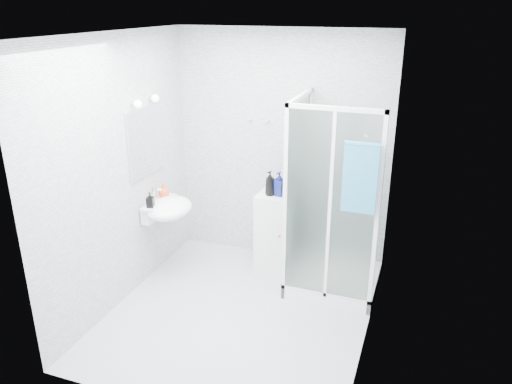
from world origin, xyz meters
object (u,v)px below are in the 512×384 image
at_px(shampoo_bottle_a, 270,183).
at_px(hand_towel, 360,176).
at_px(shampoo_bottle_b, 279,184).
at_px(shower_enclosure, 326,249).
at_px(soap_dispenser_orange, 164,190).
at_px(soap_dispenser_black, 150,200).
at_px(storage_cabinet, 274,231).
at_px(wall_basin, 167,208).

bearing_deg(shampoo_bottle_a, hand_towel, -30.88).
xyz_separation_m(hand_towel, shampoo_bottle_b, (-0.93, 0.65, -0.41)).
bearing_deg(shower_enclosure, shampoo_bottle_a, 162.81).
height_order(shower_enclosure, shampoo_bottle_a, shower_enclosure).
xyz_separation_m(shower_enclosure, shampoo_bottle_b, (-0.60, 0.25, 0.56)).
height_order(shower_enclosure, soap_dispenser_orange, shower_enclosure).
bearing_deg(shampoo_bottle_a, soap_dispenser_black, -146.51).
relative_size(storage_cabinet, soap_dispenser_orange, 5.83).
height_order(shampoo_bottle_b, soap_dispenser_black, shampoo_bottle_b).
distance_m(shampoo_bottle_b, soap_dispenser_black, 1.37).
relative_size(storage_cabinet, soap_dispenser_black, 5.49).
bearing_deg(shampoo_bottle_a, soap_dispenser_orange, -159.44).
height_order(soap_dispenser_orange, soap_dispenser_black, soap_dispenser_black).
distance_m(shampoo_bottle_a, shampoo_bottle_b, 0.10).
distance_m(storage_cabinet, hand_towel, 1.53).
bearing_deg(wall_basin, shower_enclosure, 10.81).
relative_size(hand_towel, soap_dispenser_black, 4.04).
xyz_separation_m(shower_enclosure, soap_dispenser_orange, (-1.76, -0.19, 0.49)).
distance_m(wall_basin, shampoo_bottle_a, 1.12).
bearing_deg(storage_cabinet, soap_dispenser_black, -144.37).
distance_m(wall_basin, storage_cabinet, 1.21).
height_order(storage_cabinet, soap_dispenser_orange, soap_dispenser_orange).
relative_size(wall_basin, soap_dispenser_orange, 3.72).
height_order(wall_basin, shampoo_bottle_b, shampoo_bottle_b).
distance_m(storage_cabinet, soap_dispenser_black, 1.42).
distance_m(storage_cabinet, shampoo_bottle_a, 0.58).
bearing_deg(wall_basin, soap_dispenser_black, -117.32).
relative_size(storage_cabinet, shampoo_bottle_a, 3.23).
distance_m(hand_towel, shampoo_bottle_a, 1.26).
bearing_deg(storage_cabinet, shampoo_bottle_b, -0.50).
relative_size(shampoo_bottle_b, soap_dispenser_black, 1.64).
relative_size(shower_enclosure, shampoo_bottle_a, 7.35).
bearing_deg(shampoo_bottle_a, shower_enclosure, -17.19).
xyz_separation_m(shower_enclosure, soap_dispenser_black, (-1.74, -0.49, 0.49)).
bearing_deg(wall_basin, shampoo_bottle_b, 28.26).
height_order(shampoo_bottle_a, shampoo_bottle_b, shampoo_bottle_a).
bearing_deg(shampoo_bottle_a, wall_basin, -151.35).
bearing_deg(soap_dispenser_black, wall_basin, 62.68).
relative_size(shampoo_bottle_a, shampoo_bottle_b, 1.04).
xyz_separation_m(shampoo_bottle_a, soap_dispenser_black, (-1.06, -0.70, -0.07)).
bearing_deg(shampoo_bottle_a, shampoo_bottle_b, 23.97).
bearing_deg(hand_towel, soap_dispenser_black, -177.67).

